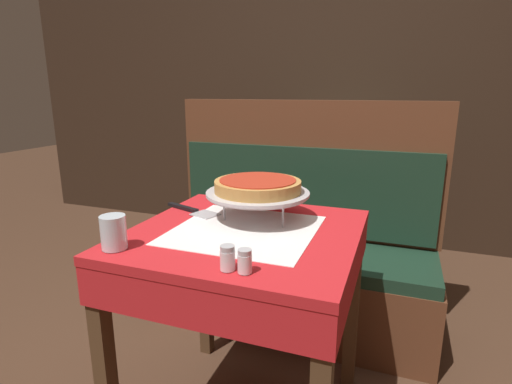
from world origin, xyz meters
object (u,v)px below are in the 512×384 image
at_px(dining_table_front, 245,259).
at_px(deep_dish_pizza, 259,186).
at_px(salt_shaker, 228,258).
at_px(condiment_caddy, 347,153).
at_px(dining_table_rear, 337,171).
at_px(booth_bench, 295,262).
at_px(pizza_server, 192,210).
at_px(water_glass_near, 114,232).
at_px(pepper_shaker, 245,261).
at_px(pizza_pan_stand, 259,194).

relative_size(dining_table_front, deep_dish_pizza, 2.51).
bearing_deg(salt_shaker, condiment_caddy, 88.82).
xyz_separation_m(dining_table_front, dining_table_rear, (0.04, 1.69, -0.01)).
distance_m(dining_table_rear, booth_bench, 1.01).
bearing_deg(dining_table_front, pizza_server, 155.59).
xyz_separation_m(booth_bench, water_glass_near, (-0.28, -1.01, 0.48)).
relative_size(water_glass_near, condiment_caddy, 0.68).
height_order(dining_table_rear, pizza_server, pizza_server).
distance_m(dining_table_front, pizza_server, 0.31).
distance_m(pizza_server, pepper_shaker, 0.57).
height_order(pepper_shaker, condiment_caddy, condiment_caddy).
relative_size(dining_table_rear, pepper_shaker, 12.25).
bearing_deg(condiment_caddy, pizza_pan_stand, -94.13).
xyz_separation_m(dining_table_rear, pizza_pan_stand, (-0.03, -1.57, 0.21)).
height_order(water_glass_near, pepper_shaker, water_glass_near).
height_order(dining_table_rear, pepper_shaker, pepper_shaker).
relative_size(salt_shaker, condiment_caddy, 0.45).
bearing_deg(booth_bench, pizza_pan_stand, -88.74).
bearing_deg(pizza_pan_stand, water_glass_near, -126.28).
distance_m(dining_table_front, pepper_shaker, 0.35).
distance_m(deep_dish_pizza, pepper_shaker, 0.45).
bearing_deg(dining_table_rear, pepper_shaker, -87.66).
relative_size(pepper_shaker, condiment_caddy, 0.43).
xyz_separation_m(deep_dish_pizza, condiment_caddy, (0.11, 1.48, -0.09)).
xyz_separation_m(dining_table_rear, condiment_caddy, (0.07, -0.09, 0.14)).
relative_size(booth_bench, pepper_shaker, 22.60).
bearing_deg(condiment_caddy, salt_shaker, -91.18).
height_order(dining_table_front, salt_shaker, salt_shaker).
distance_m(booth_bench, water_glass_near, 1.15).
xyz_separation_m(dining_table_front, salt_shaker, (0.07, -0.30, 0.14)).
distance_m(booth_bench, pizza_server, 0.79).
distance_m(dining_table_rear, pizza_server, 1.61).
bearing_deg(pizza_server, dining_table_rear, 79.22).
bearing_deg(booth_bench, water_glass_near, -105.74).
height_order(deep_dish_pizza, water_glass_near, deep_dish_pizza).
xyz_separation_m(dining_table_rear, pizza_server, (-0.30, -1.57, 0.12)).
bearing_deg(pizza_server, dining_table_front, -24.41).
bearing_deg(booth_bench, dining_table_rear, 87.24).
distance_m(dining_table_front, booth_bench, 0.80).
bearing_deg(salt_shaker, water_glass_near, 177.36).
xyz_separation_m(dining_table_front, pizza_pan_stand, (0.00, 0.13, 0.19)).
relative_size(dining_table_rear, pizza_pan_stand, 2.07).
xyz_separation_m(pizza_pan_stand, deep_dish_pizza, (0.00, 0.00, 0.03)).
bearing_deg(salt_shaker, pizza_pan_stand, 99.08).
relative_size(pizza_pan_stand, water_glass_near, 3.70).
xyz_separation_m(booth_bench, deep_dish_pizza, (0.01, -0.60, 0.55)).
xyz_separation_m(salt_shaker, condiment_caddy, (0.04, 1.90, -0.01)).
relative_size(dining_table_rear, water_glass_near, 7.66).
xyz_separation_m(dining_table_front, deep_dish_pizza, (0.00, 0.13, 0.22)).
relative_size(dining_table_rear, booth_bench, 0.54).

